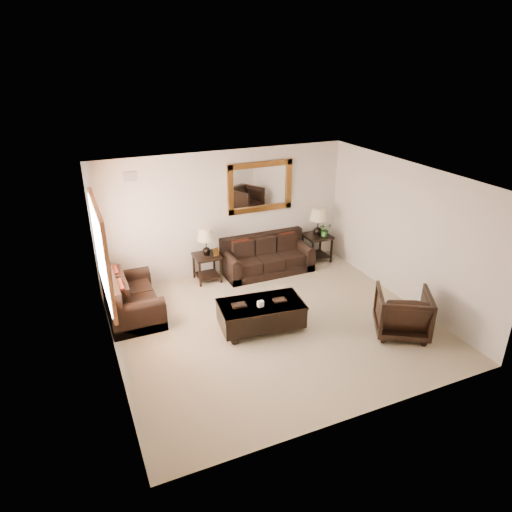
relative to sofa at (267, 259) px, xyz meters
name	(u,v)px	position (x,y,z in m)	size (l,w,h in m)	color
room	(276,257)	(-0.81, -2.11, 1.06)	(5.51, 5.01, 2.71)	gray
window	(102,252)	(-3.51, -1.21, 1.26)	(0.07, 1.96, 1.66)	white
mirror	(260,187)	(0.00, 0.36, 1.56)	(1.50, 0.06, 1.10)	#542D10
air_vent	(130,176)	(-2.71, 0.37, 2.06)	(0.25, 0.02, 0.18)	#999999
sofa	(267,259)	(0.00, 0.00, 0.00)	(1.97, 0.85, 0.81)	black
loveseat	(129,300)	(-3.13, -0.75, 0.03)	(0.93, 1.57, 0.88)	black
end_table_left	(206,247)	(-1.36, 0.08, 0.49)	(0.54, 0.54, 1.19)	black
end_table_right	(318,227)	(1.33, 0.06, 0.54)	(0.58, 0.58, 1.28)	black
coffee_table	(261,312)	(-1.07, -2.09, 0.02)	(1.56, 0.96, 0.63)	black
armchair	(403,310)	(1.10, -3.21, 0.16)	(0.87, 0.82, 0.90)	black
potted_plant	(325,231)	(1.45, -0.05, 0.47)	(0.28, 0.31, 0.25)	#26541C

